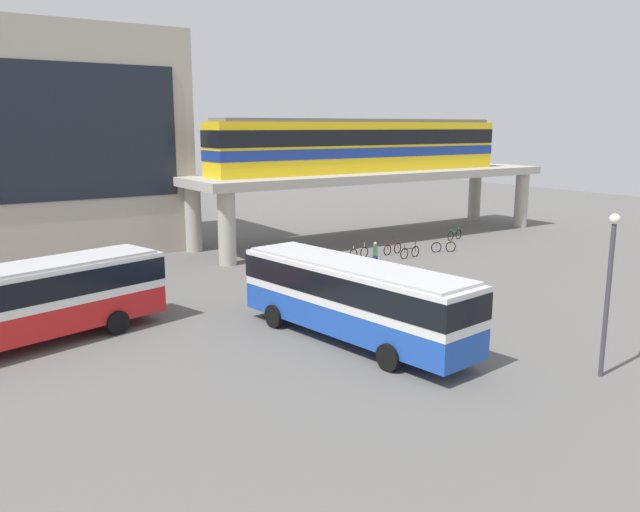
% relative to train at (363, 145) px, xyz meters
% --- Properties ---
extents(ground_plane, '(120.00, 120.00, 0.00)m').
position_rel_train_xyz_m(ground_plane, '(-13.74, -8.69, -7.09)').
color(ground_plane, '#605E5B').
extents(elevated_platform, '(29.78, 6.89, 5.12)m').
position_rel_train_xyz_m(elevated_platform, '(1.25, 0.00, -2.66)').
color(elevated_platform, '#ADA89E').
rests_on(elevated_platform, ground_plane).
extents(train, '(24.41, 2.96, 3.84)m').
position_rel_train_xyz_m(train, '(0.00, 0.00, 0.00)').
color(train, yellow).
rests_on(train, elevated_platform).
extents(bus_main, '(4.03, 11.28, 3.22)m').
position_rel_train_xyz_m(bus_main, '(-14.57, -18.58, -5.10)').
color(bus_main, '#1E4CB2').
rests_on(bus_main, ground_plane).
extents(bus_secondary, '(11.32, 5.34, 3.22)m').
position_rel_train_xyz_m(bus_secondary, '(-25.43, -12.06, -5.10)').
color(bus_secondary, red).
rests_on(bus_secondary, ground_plane).
extents(bicycle_brown, '(1.68, 0.74, 1.04)m').
position_rel_train_xyz_m(bicycle_brown, '(1.61, -7.11, -6.73)').
color(bicycle_brown, black).
rests_on(bicycle_brown, ground_plane).
extents(bicycle_red, '(1.77, 0.37, 1.04)m').
position_rel_train_xyz_m(bicycle_red, '(-1.75, -5.73, -6.73)').
color(bicycle_red, black).
rests_on(bicycle_red, ground_plane).
extents(bicycle_green, '(1.77, 0.40, 1.04)m').
position_rel_train_xyz_m(bicycle_green, '(5.76, -4.04, -6.73)').
color(bicycle_green, black).
rests_on(bicycle_green, ground_plane).
extents(bicycle_black, '(1.79, 0.26, 1.04)m').
position_rel_train_xyz_m(bicycle_black, '(-1.60, -7.30, -6.73)').
color(bicycle_black, black).
rests_on(bicycle_black, ground_plane).
extents(bicycle_silver, '(1.77, 0.39, 1.04)m').
position_rel_train_xyz_m(bicycle_silver, '(-4.52, -5.66, -6.73)').
color(bicycle_silver, black).
rests_on(bicycle_silver, ground_plane).
extents(pedestrian_waiting_near_stop, '(0.44, 0.48, 1.63)m').
position_rel_train_xyz_m(pedestrian_waiting_near_stop, '(-5.48, -8.53, -6.33)').
color(pedestrian_waiting_near_stop, navy).
rests_on(pedestrian_waiting_near_stop, ground_plane).
extents(pedestrian_by_bike_rack, '(0.41, 0.47, 1.83)m').
position_rel_train_xyz_m(pedestrian_by_bike_rack, '(-14.24, -11.72, -6.23)').
color(pedestrian_by_bike_rack, '#33663F').
rests_on(pedestrian_by_bike_rack, ground_plane).
extents(lamp_post, '(0.36, 0.36, 5.65)m').
position_rel_train_xyz_m(lamp_post, '(-9.58, -26.22, -3.72)').
color(lamp_post, '#3F3F44').
rests_on(lamp_post, ground_plane).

